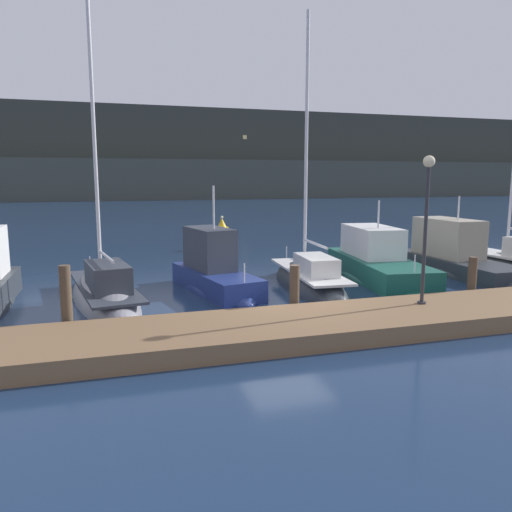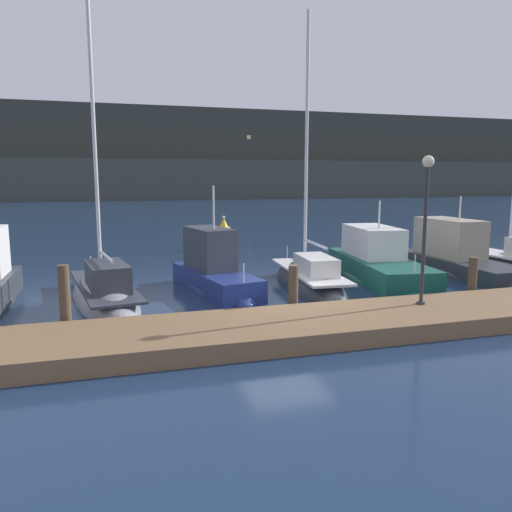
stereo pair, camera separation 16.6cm
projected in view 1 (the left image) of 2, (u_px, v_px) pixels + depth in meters
name	position (u px, v px, depth m)	size (l,w,h in m)	color
ground_plane	(286.00, 311.00, 14.94)	(400.00, 400.00, 0.00)	#192D4C
dock	(318.00, 325.00, 12.73)	(32.69, 2.80, 0.45)	brown
mooring_pile_1	(66.00, 301.00, 12.42)	(0.28, 0.28, 1.81)	#4C3D2D
mooring_pile_2	(294.00, 291.00, 14.20)	(0.28, 0.28, 1.50)	#4C3D2D
mooring_pile_3	(472.00, 279.00, 15.97)	(0.28, 0.28, 1.45)	#4C3D2D
sailboat_berth_3	(105.00, 298.00, 16.01)	(2.86, 7.10, 10.49)	gray
motorboat_berth_4	(215.00, 280.00, 17.54)	(2.69, 5.48, 4.28)	navy
sailboat_berth_5	(309.00, 285.00, 17.98)	(2.22, 6.49, 10.45)	#2D3338
motorboat_berth_6	(377.00, 268.00, 19.74)	(3.26, 7.41, 3.55)	#195647
motorboat_berth_7	(455.00, 264.00, 20.89)	(2.18, 7.00, 3.90)	#2D3338
channel_buoy	(222.00, 237.00, 27.84)	(1.08, 1.08, 1.86)	gold
dock_lamppost	(427.00, 206.00, 13.58)	(0.32, 0.32, 4.09)	#2D2D33
hillside_backdrop	(142.00, 157.00, 99.32)	(240.00, 23.00, 17.28)	#333833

